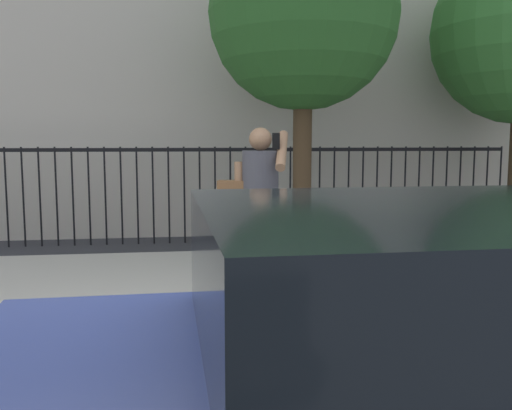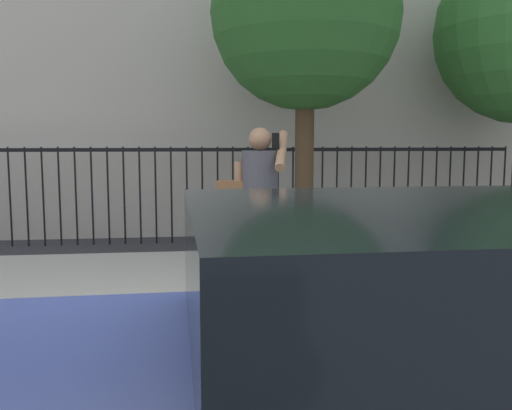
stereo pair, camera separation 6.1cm
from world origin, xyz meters
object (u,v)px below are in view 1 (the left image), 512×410
at_px(pedestrian_on_phone, 258,202).
at_px(street_tree_mid, 304,16).
at_px(parked_hatchback, 503,396).
at_px(street_bench, 468,219).

distance_m(pedestrian_on_phone, street_tree_mid, 3.91).
distance_m(parked_hatchback, street_bench, 5.68).
height_order(pedestrian_on_phone, street_bench, pedestrian_on_phone).
bearing_deg(street_bench, street_tree_mid, 151.40).
xyz_separation_m(parked_hatchback, street_tree_mid, (0.58, 6.16, 2.78)).
bearing_deg(pedestrian_on_phone, parked_hatchback, -81.22).
xyz_separation_m(pedestrian_on_phone, street_bench, (3.12, 1.81, -0.46)).
distance_m(parked_hatchback, street_tree_mid, 6.78).
bearing_deg(pedestrian_on_phone, street_bench, 30.06).
bearing_deg(parked_hatchback, street_bench, 62.53).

